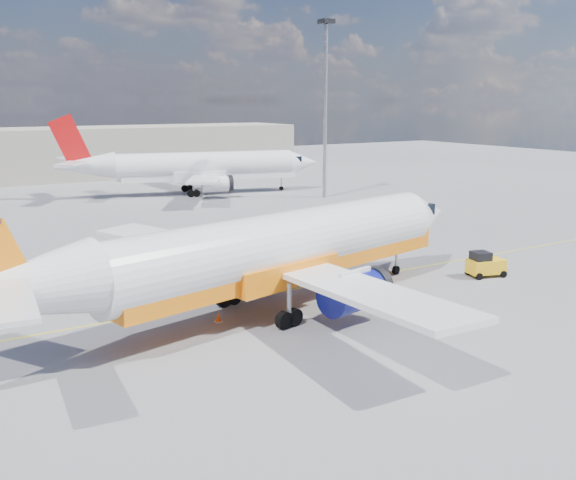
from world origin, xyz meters
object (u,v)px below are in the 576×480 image
main_jet (270,251)px  gse_tug (485,265)px  traffic_cone (218,317)px  second_jet (197,167)px

main_jet → gse_tug: size_ratio=13.13×
main_jet → gse_tug: (16.90, -1.09, -2.86)m
traffic_cone → gse_tug: bearing=-3.1°
gse_tug → traffic_cone: bearing=-169.1°
main_jet → second_jet: 50.20m
traffic_cone → second_jet: bearing=67.8°
second_jet → gse_tug: bearing=-75.4°
main_jet → traffic_cone: 4.85m
second_jet → traffic_cone: second_jet is taller
second_jet → gse_tug: second_jet is taller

